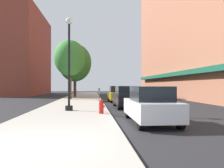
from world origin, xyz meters
TOP-DOWN VIEW (x-y plane):
  - ground_plane at (4.00, 18.00)m, footprint 90.00×90.00m
  - sidewalk_slab at (0.00, 19.00)m, footprint 4.80×50.00m
  - building_right_brick at (14.99, 22.00)m, footprint 6.80×40.00m
  - building_far_background at (-11.01, 37.00)m, footprint 6.80×18.00m
  - lamppost at (-0.10, 8.39)m, footprint 0.48×0.48m
  - fire_hydrant at (1.88, 6.63)m, footprint 0.33×0.26m
  - parking_meter_near at (2.05, 16.50)m, footprint 0.14×0.09m
  - tree_near at (-1.07, 25.89)m, footprint 4.61×4.61m
  - tree_mid at (-1.22, 20.26)m, footprint 3.61×3.61m
  - car_white at (4.00, 3.96)m, footprint 1.80×4.30m
  - car_black at (4.00, 10.95)m, footprint 1.80×4.30m
  - car_yellow at (4.00, 17.49)m, footprint 1.80×4.30m

SIDE VIEW (x-z plane):
  - ground_plane at x=4.00m, z-range 0.00..0.00m
  - sidewalk_slab at x=0.00m, z-range 0.00..0.12m
  - fire_hydrant at x=1.88m, z-range 0.12..0.91m
  - car_white at x=4.00m, z-range -0.02..1.64m
  - car_black at x=4.00m, z-range -0.02..1.64m
  - car_yellow at x=4.00m, z-range -0.02..1.64m
  - parking_meter_near at x=2.05m, z-range 0.29..1.60m
  - lamppost at x=-0.10m, z-range 0.25..6.15m
  - tree_mid at x=-1.22m, z-range 1.44..8.29m
  - tree_near at x=-1.07m, z-range 1.18..8.63m
  - building_far_background at x=-11.01m, z-range -0.02..15.16m
  - building_right_brick at x=14.99m, z-range -0.02..20.18m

